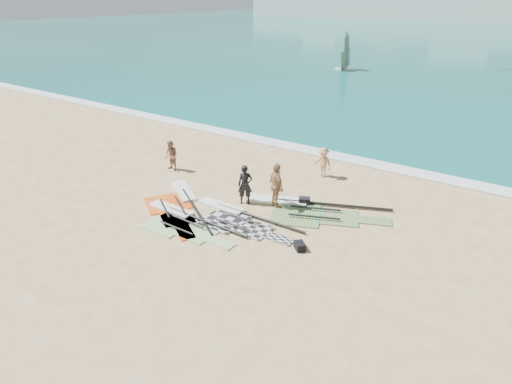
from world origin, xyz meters
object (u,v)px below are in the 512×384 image
Objects in this scene: rig_grey at (234,217)px; rig_green at (181,220)px; gear_bag_far at (300,246)px; rig_red at (180,203)px; beachgoer_left at (171,156)px; gear_bag_near at (304,201)px; rig_orange at (304,208)px; beachgoer_mid at (323,162)px; person_wetsuit at (245,185)px; beachgoer_back at (276,186)px.

rig_grey is 1.02× the size of rig_green.
rig_green is 5.07m from gear_bag_far.
gear_bag_far is (6.15, -0.24, 0.09)m from rig_red.
beachgoer_left is (-5.83, 2.35, 0.75)m from rig_grey.
rig_orange is at bearing -62.74° from gear_bag_near.
rig_grey is 0.82× the size of rig_orange.
gear_bag_far is 0.30× the size of beachgoer_mid.
gear_bag_far is (1.61, -3.30, -0.02)m from gear_bag_near.
rig_grey is 3.27× the size of beachgoer_left.
rig_green is 3.32× the size of beachgoer_mid.
person_wetsuit is (-0.42, 1.37, 0.83)m from rig_grey.
rig_orange is at bearing 6.21° from beachgoer_left.
rig_green is 5.38m from gear_bag_near.
person_wetsuit is 0.88× the size of beachgoer_back.
rig_red is at bearing 64.02° from beachgoer_back.
rig_green is 1.06× the size of rig_red.
beachgoer_back reaches higher than rig_green.
rig_red is 10.45× the size of gear_bag_far.
beachgoer_left is at bearing 133.22° from person_wetsuit.
rig_green is (-1.60, -1.44, -0.00)m from rig_grey.
gear_bag_near is at bearing 94.29° from rig_orange.
gear_bag_far is (4.99, 0.88, 0.09)m from rig_green.
beachgoer_mid is (1.00, 6.01, 0.72)m from rig_grey.
rig_orange is 1.31× the size of rig_red.
gear_bag_near is at bearing -4.60° from person_wetsuit.
beachgoer_mid is at bearing 80.38° from rig_grey.
gear_bag_near is 2.69m from person_wetsuit.
beachgoer_left is (-3.07, 2.67, 0.74)m from rig_red.
beachgoer_left is 7.75m from beachgoer_mid.
person_wetsuit is (-3.81, 1.93, 0.74)m from gear_bag_far.
rig_grey is 6.13m from beachgoer_mid.
beachgoer_mid is at bearing 71.78° from rig_green.
person_wetsuit is at bearing 52.67° from beachgoer_back.
rig_grey is at bearing -85.19° from beachgoer_mid.
rig_green is 2.55× the size of beachgoer_back.
beachgoer_left reaches higher than rig_red.
rig_orange is (3.61, 3.74, 0.00)m from rig_green.
person_wetsuit is at bearing 106.98° from rig_grey.
rig_grey is 2.24m from beachgoer_back.
rig_red reaches higher than rig_grey.
gear_bag_near reaches higher than rig_red.
beachgoer_left reaches higher than beachgoer_mid.
beachgoer_mid is at bearing 34.79° from beachgoer_left.
rig_grey is 3.37× the size of beachgoer_mid.
gear_bag_far is at bearing -63.34° from person_wetsuit.
gear_bag_far is (1.38, -2.85, 0.09)m from rig_orange.
beachgoer_mid is (-1.01, 3.71, 0.72)m from rig_orange.
gear_bag_near is 1.08× the size of gear_bag_far.
gear_bag_far is (3.39, -0.56, 0.09)m from rig_grey.
gear_bag_far is at bearing -63.96° from gear_bag_near.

